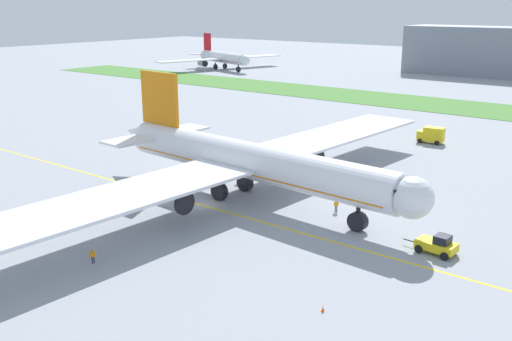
{
  "coord_description": "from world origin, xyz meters",
  "views": [
    {
      "loc": [
        51.83,
        -54.58,
        26.38
      ],
      "look_at": [
        2.96,
        8.22,
        3.54
      ],
      "focal_mm": 40.98,
      "sensor_mm": 36.0,
      "label": 1
    }
  ],
  "objects": [
    {
      "name": "ground_crew_wingwalker_starboard",
      "position": [
        3.66,
        -20.61,
        0.95
      ],
      "size": [
        0.41,
        0.49,
        1.57
      ],
      "color": "black",
      "rests_on": "ground"
    },
    {
      "name": "ground_plane",
      "position": [
        0.0,
        0.0,
        0.0
      ],
      "size": [
        600.0,
        600.0,
        0.0
      ],
      "primitive_type": "plane",
      "color": "#9399A0",
      "rests_on": "ground"
    },
    {
      "name": "pushback_tug",
      "position": [
        31.26,
        4.11,
        1.04
      ],
      "size": [
        6.1,
        2.81,
        2.26
      ],
      "color": "yellow",
      "rests_on": "ground"
    },
    {
      "name": "traffic_cone_near_nose",
      "position": [
        27.99,
        -14.23,
        0.28
      ],
      "size": [
        0.36,
        0.36,
        0.58
      ],
      "color": "#F2590C",
      "rests_on": "ground"
    },
    {
      "name": "grass_median_strip",
      "position": [
        0.0,
        98.58,
        0.05
      ],
      "size": [
        320.0,
        24.0,
        0.1
      ],
      "primitive_type": "cube",
      "color": "#4C8438",
      "rests_on": "ground"
    },
    {
      "name": "parked_airliner_far_left",
      "position": [
        -108.96,
        129.47,
        4.81
      ],
      "size": [
        36.29,
        57.01,
        14.19
      ],
      "color": "white",
      "rests_on": "ground"
    },
    {
      "name": "service_truck_baggage_loader",
      "position": [
        10.46,
        54.35,
        1.69
      ],
      "size": [
        5.22,
        2.94,
        3.19
      ],
      "color": "yellow",
      "rests_on": "ground"
    },
    {
      "name": "airliner_foreground",
      "position": [
        3.28,
        5.74,
        5.55
      ],
      "size": [
        53.87,
        86.44,
        16.33
      ],
      "color": "white",
      "rests_on": "ground"
    },
    {
      "name": "ground_crew_marshaller_front",
      "position": [
        -2.44,
        10.75,
        1.03
      ],
      "size": [
        0.57,
        0.39,
        1.7
      ],
      "color": "black",
      "rests_on": "ground"
    },
    {
      "name": "apron_taxi_line",
      "position": [
        0.0,
        -0.04,
        0.0
      ],
      "size": [
        280.0,
        0.36,
        0.01
      ],
      "primitive_type": "cube",
      "color": "yellow",
      "rests_on": "ground"
    },
    {
      "name": "ground_crew_wingwalker_port",
      "position": [
        15.79,
        8.85,
        1.03
      ],
      "size": [
        0.55,
        0.41,
        1.69
      ],
      "color": "black",
      "rests_on": "ground"
    }
  ]
}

